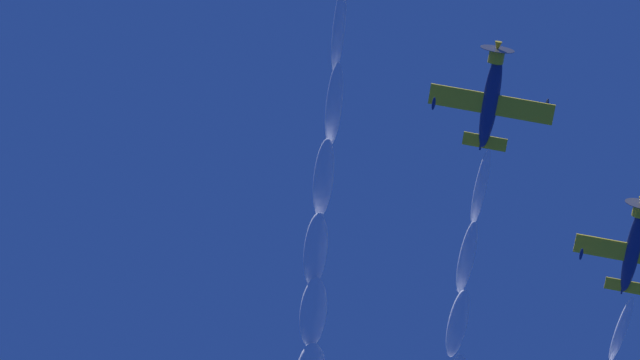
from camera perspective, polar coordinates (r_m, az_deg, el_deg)
The scene contains 2 objects.
airplane_left_wingman at distance 86.01m, azimuth 8.65°, elevation 4.17°, with size 8.41×8.78×3.83m.
airplane_right_wingman at distance 94.64m, azimuth 15.57°, elevation -3.26°, with size 8.41×8.82×3.70m.
Camera 1 is at (26.81, 3.63, 1.70)m, focal length 63.23 mm.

